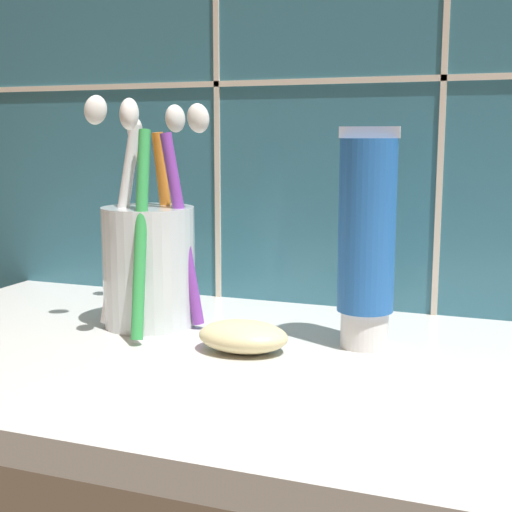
{
  "coord_description": "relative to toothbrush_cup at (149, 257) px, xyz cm",
  "views": [
    {
      "loc": [
        8.2,
        -44.26,
        16.96
      ],
      "look_at": [
        -8.91,
        1.9,
        8.62
      ],
      "focal_mm": 50.0,
      "sensor_mm": 36.0,
      "label": 1
    }
  ],
  "objects": [
    {
      "name": "toothbrush_cup",
      "position": [
        0.0,
        0.0,
        0.0
      ],
      "size": [
        10.74,
        13.87,
        18.08
      ],
      "color": "silver",
      "rests_on": "sink_counter"
    },
    {
      "name": "sink_counter",
      "position": [
        18.99,
        -4.77,
        -6.53
      ],
      "size": [
        79.14,
        32.73,
        2.0
      ],
      "primitive_type": "cube",
      "color": "silver",
      "rests_on": "ground"
    },
    {
      "name": "soap_bar",
      "position": [
        9.57,
        -4.11,
        -4.45
      ],
      "size": [
        6.47,
        4.7,
        2.15
      ],
      "primitive_type": "ellipsoid",
      "color": "beige",
      "rests_on": "sink_counter"
    },
    {
      "name": "toothpaste_tube",
      "position": [
        17.3,
        -0.01,
        2.22
      ],
      "size": [
        4.2,
        4.0,
        15.58
      ],
      "color": "white",
      "rests_on": "sink_counter"
    }
  ]
}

